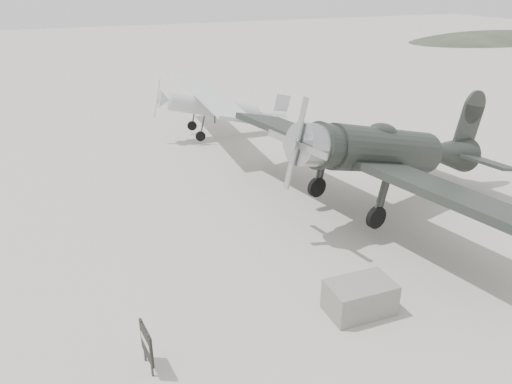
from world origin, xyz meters
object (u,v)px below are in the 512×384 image
(highwing_monoplane, at_px, (220,104))
(equipment_block, at_px, (360,297))
(sign_board, at_px, (147,344))
(lowwing_monoplane, at_px, (390,151))

(highwing_monoplane, relative_size, equipment_block, 5.95)
(highwing_monoplane, bearing_deg, sign_board, -110.57)
(highwing_monoplane, xyz_separation_m, equipment_block, (-1.65, -16.30, -1.43))
(highwing_monoplane, height_order, sign_board, highwing_monoplane)
(sign_board, bearing_deg, lowwing_monoplane, 20.58)
(lowwing_monoplane, relative_size, highwing_monoplane, 1.32)
(lowwing_monoplane, distance_m, highwing_monoplane, 11.65)
(lowwing_monoplane, distance_m, equipment_block, 6.97)
(equipment_block, height_order, sign_board, sign_board)
(lowwing_monoplane, height_order, sign_board, lowwing_monoplane)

